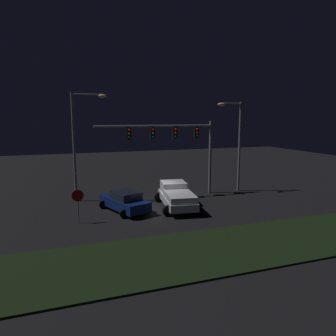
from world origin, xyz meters
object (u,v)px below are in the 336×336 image
pickup_truck (176,195)px  car_sedan (125,201)px  traffic_signal_gantry (175,138)px  street_lamp_left (80,134)px  street_lamp_right (235,136)px  stop_sign (78,200)px

pickup_truck → car_sedan: size_ratio=1.19×
traffic_signal_gantry → street_lamp_left: (-7.78, 0.96, 0.46)m
pickup_truck → street_lamp_right: (6.99, 3.29, 4.14)m
pickup_truck → stop_sign: size_ratio=2.53×
car_sedan → stop_sign: (-3.38, -1.65, 0.82)m
car_sedan → street_lamp_left: 6.84m
traffic_signal_gantry → stop_sign: traffic_signal_gantry is taller
car_sedan → stop_sign: 3.86m
street_lamp_right → stop_sign: size_ratio=3.67×
street_lamp_right → car_sedan: bearing=-164.6°
car_sedan → stop_sign: bearing=96.3°
traffic_signal_gantry → pickup_truck: bearing=-109.5°
traffic_signal_gantry → street_lamp_left: size_ratio=1.18×
pickup_truck → stop_sign: (-7.30, -1.36, 0.56)m
street_lamp_left → stop_sign: street_lamp_left is taller
street_lamp_right → traffic_signal_gantry: bearing=178.0°
stop_sign → traffic_signal_gantry: bearing=29.7°
street_lamp_left → street_lamp_right: size_ratio=1.07×
traffic_signal_gantry → stop_sign: size_ratio=4.63×
pickup_truck → street_lamp_left: 9.10m
pickup_truck → traffic_signal_gantry: bearing=-11.0°
pickup_truck → stop_sign: 7.44m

